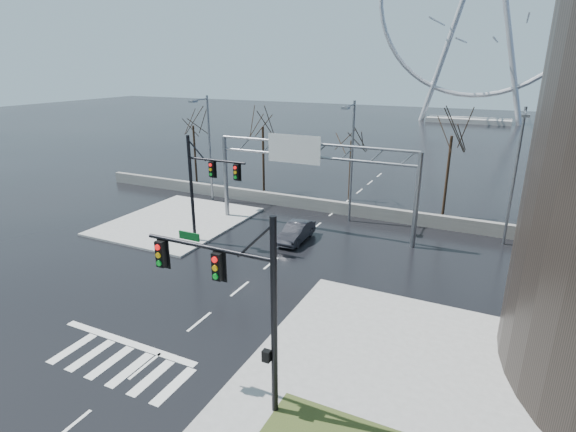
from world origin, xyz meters
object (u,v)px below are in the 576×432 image
Objects in this scene: signal_mast_near at (240,293)px; car at (296,232)px; signal_mast_far at (203,181)px; sign_gantry at (308,167)px.

car is at bearing 107.92° from signal_mast_near.
signal_mast_near is 17.03m from signal_mast_far.
signal_mast_near is 1.00× the size of signal_mast_far.
car is at bearing 31.25° from signal_mast_far.
sign_gantry reaches higher than car.
signal_mast_near is 17.78m from car.
car is at bearing -85.58° from sign_gantry.
sign_gantry is at bearing 93.70° from car.
car is (5.69, 3.45, -4.12)m from signal_mast_far.
signal_mast_near is at bearing -73.81° from sign_gantry.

